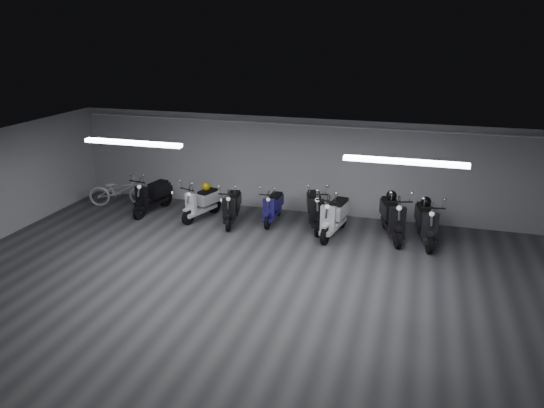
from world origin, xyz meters
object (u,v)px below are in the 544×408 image
(scooter_3, at_px, (232,201))
(scooter_8, at_px, (393,211))
(scooter_4, at_px, (273,202))
(helmet_2, at_px, (206,186))
(scooter_9, at_px, (427,216))
(scooter_6, at_px, (335,210))
(helmet_0, at_px, (391,196))
(bicycle, at_px, (119,187))
(scooter_1, at_px, (152,190))
(helmet_1, at_px, (426,202))
(scooter_2, at_px, (201,198))
(scooter_5, at_px, (315,203))

(scooter_3, distance_m, scooter_8, 4.36)
(scooter_4, relative_size, helmet_2, 6.58)
(scooter_9, distance_m, helmet_2, 6.10)
(scooter_4, bearing_deg, scooter_6, -15.29)
(scooter_6, distance_m, scooter_8, 1.49)
(helmet_0, height_order, helmet_2, helmet_0)
(bicycle, relative_size, helmet_2, 7.35)
(scooter_1, xyz_separation_m, scooter_8, (6.92, 0.04, 0.06))
(helmet_1, bearing_deg, scooter_2, -177.53)
(scooter_6, xyz_separation_m, helmet_0, (1.38, 0.57, 0.35))
(scooter_1, distance_m, scooter_6, 5.47)
(scooter_4, bearing_deg, scooter_1, -177.00)
(helmet_1, distance_m, helmet_2, 6.05)
(scooter_4, distance_m, scooter_8, 3.29)
(scooter_4, relative_size, scooter_5, 0.85)
(scooter_8, xyz_separation_m, scooter_9, (0.84, -0.12, -0.03))
(scooter_4, height_order, helmet_1, scooter_4)
(scooter_8, bearing_deg, bicycle, 161.91)
(scooter_8, distance_m, scooter_9, 0.85)
(scooter_8, bearing_deg, helmet_2, 162.33)
(bicycle, xyz_separation_m, helmet_0, (8.13, 0.04, 0.48))
(scooter_2, distance_m, scooter_9, 6.16)
(bicycle, xyz_separation_m, helmet_2, (2.96, -0.12, 0.32))
(scooter_1, distance_m, bicycle, 1.32)
(scooter_8, height_order, helmet_0, scooter_8)
(scooter_1, xyz_separation_m, scooter_9, (7.76, -0.08, 0.03))
(scooter_2, xyz_separation_m, scooter_9, (6.16, -0.00, 0.08))
(scooter_2, relative_size, helmet_1, 6.53)
(scooter_6, relative_size, helmet_2, 7.81)
(scooter_4, height_order, scooter_6, scooter_6)
(scooter_5, xyz_separation_m, scooter_6, (0.61, -0.45, 0.01))
(scooter_5, height_order, scooter_6, scooter_6)
(scooter_6, bearing_deg, scooter_4, 175.41)
(helmet_1, bearing_deg, scooter_5, -180.00)
(helmet_0, height_order, helmet_1, helmet_0)
(scooter_1, xyz_separation_m, helmet_2, (1.67, 0.15, 0.22))
(scooter_9, bearing_deg, scooter_3, 171.25)
(scooter_5, bearing_deg, scooter_6, -53.08)
(bicycle, bearing_deg, scooter_1, -122.50)
(scooter_8, height_order, helmet_1, scooter_8)
(helmet_1, bearing_deg, scooter_6, -168.72)
(scooter_5, height_order, helmet_1, scooter_5)
(scooter_1, xyz_separation_m, helmet_1, (7.72, 0.19, 0.33))
(scooter_1, height_order, helmet_2, scooter_1)
(scooter_8, bearing_deg, helmet_0, 90.00)
(scooter_6, bearing_deg, scooter_5, 153.98)
(scooter_3, relative_size, scooter_4, 1.07)
(scooter_1, xyz_separation_m, scooter_4, (3.65, 0.22, -0.08))
(scooter_3, relative_size, helmet_0, 6.27)
(helmet_0, bearing_deg, scooter_6, -157.66)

